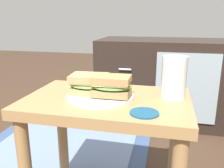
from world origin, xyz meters
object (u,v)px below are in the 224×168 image
beer_glass (174,78)px  plate (100,96)px  sandwich_front (89,84)px  coaster (144,113)px  sandwich_back (111,86)px  tv_cabinet (167,80)px

beer_glass → plate: bearing=-168.2°
sandwich_front → beer_glass: 0.29m
sandwich_front → coaster: bearing=-30.7°
sandwich_back → tv_cabinet: bearing=79.2°
plate → sandwich_back: sandwich_back is taller
beer_glass → coaster: 0.19m
coaster → tv_cabinet: bearing=86.7°
sandwich_front → tv_cabinet: bearing=74.2°
beer_glass → coaster: size_ratio=1.71×
plate → coaster: size_ratio=2.77×
beer_glass → coaster: beer_glass is taller
tv_cabinet → coaster: 1.08m
sandwich_back → coaster: size_ratio=1.61×
sandwich_back → coaster: (0.12, -0.10, -0.04)m
sandwich_front → beer_glass: size_ratio=0.98×
sandwich_front → beer_glass: beer_glass is taller
tv_cabinet → beer_glass: 0.93m
tv_cabinet → coaster: (-0.06, -1.06, 0.17)m
sandwich_back → coaster: 0.17m
plate → coaster: (0.16, -0.11, -0.00)m
plate → sandwich_back: bearing=-12.0°
tv_cabinet → sandwich_front: bearing=-105.8°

